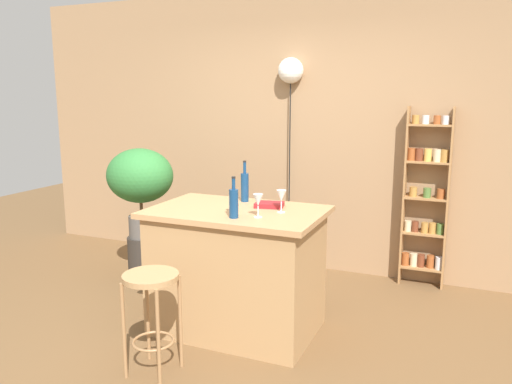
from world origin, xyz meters
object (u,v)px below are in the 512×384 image
(spice_shelf, at_px, (426,199))
(plant_stool, at_px, (144,259))
(pendant_globe_light, at_px, (291,72))
(bottle_olive_oil, at_px, (245,186))
(bottle_sauce_amber, at_px, (234,202))
(wine_glass_left, at_px, (281,196))
(bar_stool, at_px, (152,299))
(wine_glass_center, at_px, (258,201))
(potted_plant, at_px, (140,179))
(cookbook, at_px, (269,205))

(spice_shelf, bearing_deg, plant_stool, -158.84)
(pendant_globe_light, bearing_deg, bottle_olive_oil, -86.92)
(bottle_sauce_amber, height_order, wine_glass_left, bottle_sauce_amber)
(bar_stool, bearing_deg, wine_glass_center, 52.47)
(potted_plant, bearing_deg, bottle_olive_oil, -13.04)
(bottle_sauce_amber, relative_size, pendant_globe_light, 0.14)
(bar_stool, distance_m, wine_glass_left, 1.14)
(bottle_olive_oil, bearing_deg, potted_plant, 166.96)
(bottle_sauce_amber, xyz_separation_m, wine_glass_center, (0.15, 0.08, 0.01))
(spice_shelf, height_order, potted_plant, spice_shelf)
(bottle_sauce_amber, distance_m, pendant_globe_light, 2.03)
(cookbook, bearing_deg, wine_glass_center, -93.34)
(potted_plant, distance_m, pendant_globe_light, 1.79)
(cookbook, xyz_separation_m, pendant_globe_light, (-0.32, 1.37, 1.03))
(bottle_olive_oil, height_order, pendant_globe_light, pendant_globe_light)
(bottle_sauce_amber, relative_size, wine_glass_left, 1.76)
(bottle_olive_oil, height_order, wine_glass_left, bottle_olive_oil)
(wine_glass_center, bearing_deg, spice_shelf, 59.87)
(wine_glass_center, distance_m, cookbook, 0.35)
(bottle_sauce_amber, bearing_deg, bottle_olive_oil, 106.28)
(spice_shelf, height_order, wine_glass_left, spice_shelf)
(potted_plant, bearing_deg, wine_glass_left, -18.09)
(bottle_olive_oil, xyz_separation_m, pendant_globe_light, (-0.07, 1.26, 0.92))
(plant_stool, height_order, wine_glass_left, wine_glass_left)
(spice_shelf, height_order, plant_stool, spice_shelf)
(plant_stool, relative_size, bottle_olive_oil, 1.37)
(bar_stool, height_order, wine_glass_left, wine_glass_left)
(potted_plant, distance_m, bottle_sauce_amber, 1.57)
(spice_shelf, relative_size, plant_stool, 3.76)
(bottle_sauce_amber, bearing_deg, potted_plant, 149.27)
(bottle_sauce_amber, bearing_deg, wine_glass_left, 49.05)
(wine_glass_left, bearing_deg, cookbook, 137.82)
(bottle_olive_oil, bearing_deg, wine_glass_left, -31.49)
(wine_glass_left, xyz_separation_m, cookbook, (-0.14, 0.13, -0.10))
(bottle_sauce_amber, height_order, cookbook, bottle_sauce_amber)
(wine_glass_left, bearing_deg, plant_stool, 161.91)
(bottle_olive_oil, xyz_separation_m, wine_glass_left, (0.40, -0.24, -0.01))
(wine_glass_center, xyz_separation_m, pendant_globe_light, (-0.37, 1.70, 0.93))
(spice_shelf, distance_m, cookbook, 1.69)
(spice_shelf, distance_m, wine_glass_left, 1.73)
(bar_stool, height_order, plant_stool, bar_stool)
(bar_stool, height_order, pendant_globe_light, pendant_globe_light)
(spice_shelf, xyz_separation_m, wine_glass_center, (-0.97, -1.67, 0.23))
(plant_stool, relative_size, bottle_sauce_amber, 1.54)
(bar_stool, relative_size, plant_stool, 1.51)
(potted_plant, height_order, bottle_olive_oil, potted_plant)
(wine_glass_left, bearing_deg, pendant_globe_light, 107.17)
(potted_plant, bearing_deg, pendant_globe_light, 41.13)
(spice_shelf, xyz_separation_m, wine_glass_left, (-0.87, -1.47, 0.23))
(plant_stool, bearing_deg, wine_glass_left, -18.09)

